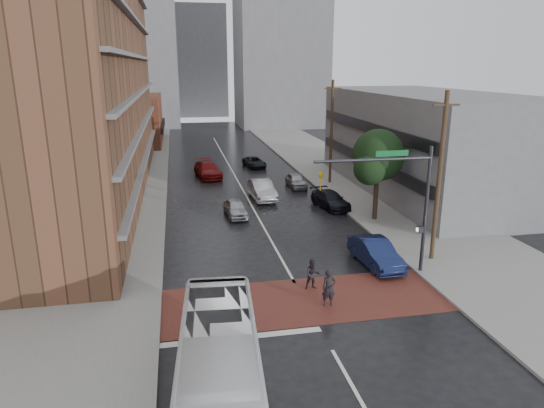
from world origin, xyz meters
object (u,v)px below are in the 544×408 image
object	(u,v)px
pedestrian_b	(313,275)
car_parked_near	(376,253)
pedestrian_a	(329,288)
car_travel_a	(236,208)
car_travel_c	(208,170)
car_parked_mid	(330,200)
car_travel_b	(262,190)
car_parked_far	(296,180)
suv_travel	(254,162)
transit_bus	(220,383)

from	to	relation	value
pedestrian_b	car_parked_near	xyz separation A→B (m)	(4.46, 2.33, -0.04)
pedestrian_a	car_travel_a	bearing A→B (deg)	101.79
car_travel_c	car_parked_mid	world-z (taller)	car_travel_c
car_travel_b	car_parked_far	xyz separation A→B (m)	(3.98, 3.64, -0.17)
car_travel_b	suv_travel	distance (m)	13.84
transit_bus	car_parked_mid	bearing A→B (deg)	69.06
transit_bus	car_parked_far	xyz separation A→B (m)	(10.10, 30.70, -0.90)
car_travel_b	car_travel_a	bearing A→B (deg)	-125.30
pedestrian_a	car_travel_a	world-z (taller)	pedestrian_a
transit_bus	suv_travel	xyz separation A→B (m)	(7.68, 40.81, -0.98)
car_travel_c	car_parked_near	xyz separation A→B (m)	(8.03, -25.31, -0.02)
transit_bus	pedestrian_b	world-z (taller)	transit_bus
pedestrian_b	suv_travel	bearing A→B (deg)	89.33
car_parked_far	car_travel_c	bearing A→B (deg)	142.93
pedestrian_a	car_travel_c	world-z (taller)	pedestrian_a
suv_travel	car_parked_mid	xyz separation A→B (m)	(3.52, -17.44, 0.09)
transit_bus	car_parked_mid	world-z (taller)	transit_bus
pedestrian_a	car_parked_mid	size ratio (longest dim) A/B	0.41
car_travel_b	suv_travel	size ratio (longest dim) A/B	1.21
car_parked_near	car_parked_far	xyz separation A→B (m)	(0.00, 19.33, -0.12)
pedestrian_a	car_parked_far	distance (m)	23.95
car_parked_mid	pedestrian_a	bearing A→B (deg)	-118.70
transit_bus	car_parked_near	size ratio (longest dim) A/B	2.38
car_travel_a	car_parked_mid	distance (m)	8.00
pedestrian_b	car_travel_b	bearing A→B (deg)	91.48
pedestrian_b	car_travel_c	distance (m)	27.86
pedestrian_b	car_travel_c	xyz separation A→B (m)	(-3.57, 27.63, -0.02)
car_travel_a	car_travel_c	size ratio (longest dim) A/B	0.70
car_travel_b	car_travel_c	distance (m)	10.44
transit_bus	pedestrian_b	bearing A→B (deg)	62.72
transit_bus	pedestrian_b	xyz separation A→B (m)	(5.64, 9.04, -0.74)
car_travel_b	car_travel_c	bearing A→B (deg)	109.76
transit_bus	car_travel_b	size ratio (longest dim) A/B	2.22
car_travel_b	car_parked_mid	world-z (taller)	car_travel_b
pedestrian_a	suv_travel	distance (m)	33.74
car_travel_a	car_parked_far	world-z (taller)	car_parked_far
car_parked_near	suv_travel	bearing A→B (deg)	91.31
suv_travel	car_parked_far	bearing A→B (deg)	-85.68
pedestrian_b	transit_bus	bearing A→B (deg)	-118.95
pedestrian_a	car_parked_near	world-z (taller)	pedestrian_a
pedestrian_a	suv_travel	world-z (taller)	pedestrian_a
transit_bus	car_parked_far	distance (m)	32.33
transit_bus	car_travel_a	bearing A→B (deg)	86.46
car_parked_mid	car_parked_near	bearing A→B (deg)	-105.89
suv_travel	car_parked_near	xyz separation A→B (m)	(2.42, -29.44, 0.20)
car_parked_far	pedestrian_b	bearing A→B (deg)	-102.06
transit_bus	car_parked_mid	xyz separation A→B (m)	(11.20, 23.37, -0.89)
suv_travel	car_travel_b	bearing A→B (deg)	-105.62
car_travel_a	pedestrian_b	bearing A→B (deg)	-83.56
car_travel_b	car_travel_c	world-z (taller)	car_travel_b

